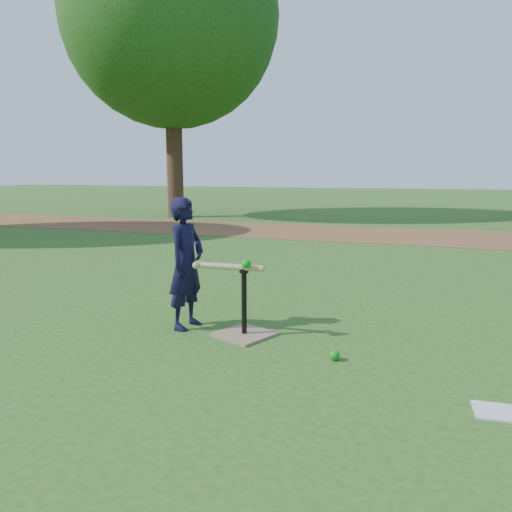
% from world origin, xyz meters
% --- Properties ---
extents(ground, '(80.00, 80.00, 0.00)m').
position_xyz_m(ground, '(0.00, 0.00, 0.00)').
color(ground, '#285116').
rests_on(ground, ground).
extents(dirt_strip, '(24.00, 3.00, 0.01)m').
position_xyz_m(dirt_strip, '(0.00, 7.50, 0.01)').
color(dirt_strip, brown).
rests_on(dirt_strip, ground).
extents(child, '(0.32, 0.46, 1.18)m').
position_xyz_m(child, '(-0.40, 0.03, 0.59)').
color(child, black).
rests_on(child, ground).
extents(wiffle_ball_ground, '(0.08, 0.08, 0.08)m').
position_xyz_m(wiffle_ball_ground, '(1.02, -0.32, 0.04)').
color(wiffle_ball_ground, '#0D9218').
rests_on(wiffle_ball_ground, ground).
extents(clipboard, '(0.32, 0.25, 0.01)m').
position_xyz_m(clipboard, '(2.10, -0.82, 0.01)').
color(clipboard, silver).
rests_on(clipboard, ground).
extents(batting_tee, '(0.56, 0.56, 0.61)m').
position_xyz_m(batting_tee, '(0.18, -0.02, 0.11)').
color(batting_tee, '#8A6F57').
rests_on(batting_tee, ground).
extents(swing_action, '(0.63, 0.13, 0.12)m').
position_xyz_m(swing_action, '(0.06, -0.05, 0.61)').
color(swing_action, tan).
rests_on(swing_action, ground).
extents(tree_left, '(6.40, 6.40, 9.08)m').
position_xyz_m(tree_left, '(-6.00, 10.00, 5.87)').
color(tree_left, '#382316').
rests_on(tree_left, ground).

